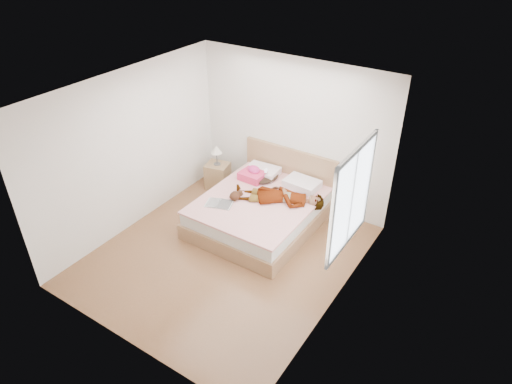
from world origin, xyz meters
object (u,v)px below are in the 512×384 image
coffee_mug (236,195)px  plush_toy (236,195)px  magazine (219,204)px  phone (266,171)px  nightstand (218,174)px  woman (279,194)px  towel (253,174)px  bed (262,209)px

coffee_mug → plush_toy: bearing=-54.2°
magazine → phone: bearing=77.6°
plush_toy → nightstand: 1.31m
woman → towel: 0.79m
woman → bed: bed is taller
woman → nightstand: 1.67m
magazine → nightstand: bearing=128.5°
woman → coffee_mug: 0.71m
towel → magazine: bearing=-90.6°
phone → magazine: (-0.23, -1.05, -0.19)m
woman → plush_toy: woman is taller
coffee_mug → nightstand: (-0.96, 0.76, -0.27)m
magazine → coffee_mug: size_ratio=3.88×
woman → bed: size_ratio=0.71×
phone → bed: size_ratio=0.05×
bed → towel: (-0.45, 0.40, 0.33)m
towel → phone: bearing=19.9°
magazine → bed: bearing=50.7°
woman → plush_toy: size_ratio=5.32×
bed → towel: size_ratio=4.77×
magazine → coffee_mug: bearing=70.0°
phone → towel: towel is taller
phone → towel: (-0.22, -0.08, -0.10)m
woman → plush_toy: 0.70m
woman → coffee_mug: (-0.62, -0.34, -0.05)m
woman → nightstand: nightstand is taller
towel → nightstand: (-0.86, 0.10, -0.31)m
towel → magazine: 0.97m
woman → magazine: woman is taller
magazine → nightstand: size_ratio=0.56×
woman → plush_toy: (-0.59, -0.38, -0.03)m
woman → coffee_mug: bearing=-83.9°
plush_toy → magazine: bearing=-117.7°
towel → coffee_mug: bearing=-81.0°
coffee_mug → nightstand: nightstand is taller
woman → towel: size_ratio=3.41×
bed → magazine: bed is taller
bed → plush_toy: size_ratio=7.46×
woman → phone: (-0.50, 0.40, 0.09)m
plush_toy → phone: bearing=83.5°
bed → coffee_mug: bearing=-144.1°
towel → coffee_mug: (0.10, -0.66, -0.04)m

